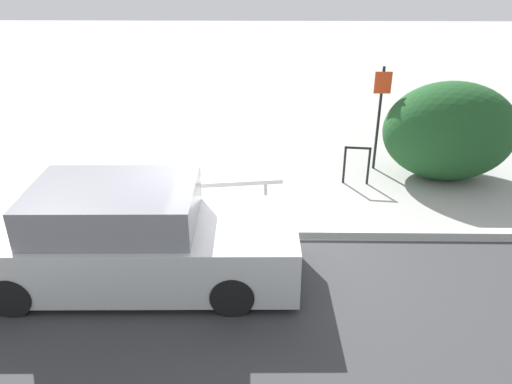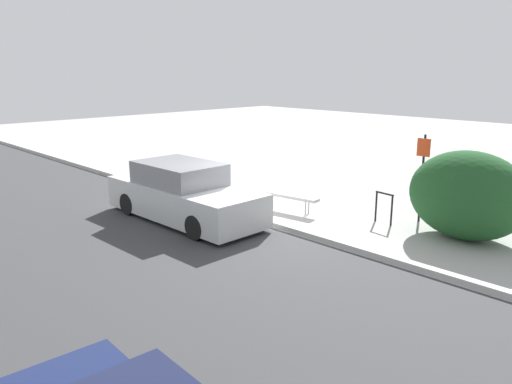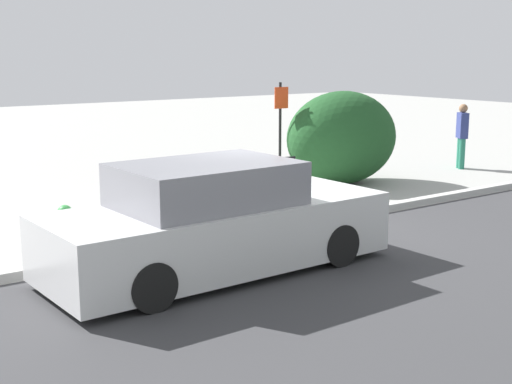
{
  "view_description": "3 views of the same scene",
  "coord_description": "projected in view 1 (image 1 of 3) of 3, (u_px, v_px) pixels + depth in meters",
  "views": [
    {
      "loc": [
        0.38,
        -7.48,
        4.45
      ],
      "look_at": [
        0.27,
        -0.06,
        0.87
      ],
      "focal_mm": 35.0,
      "sensor_mm": 36.0,
      "label": 1
    },
    {
      "loc": [
        8.97,
        -8.77,
        3.9
      ],
      "look_at": [
        -0.1,
        -0.02,
        0.79
      ],
      "focal_mm": 35.0,
      "sensor_mm": 36.0,
      "label": 2
    },
    {
      "loc": [
        -6.61,
        -9.14,
        2.96
      ],
      "look_at": [
        0.22,
        0.24,
        0.66
      ],
      "focal_mm": 50.0,
      "sensor_mm": 36.0,
      "label": 3
    }
  ],
  "objects": [
    {
      "name": "parked_car_near",
      "position": [
        129.0,
        239.0,
        7.24
      ],
      "size": [
        4.81,
        1.88,
        1.52
      ],
      "rotation": [
        0.0,
        0.0,
        0.02
      ],
      "color": "black",
      "rests_on": "ground_plane"
    },
    {
      "name": "fire_hydrant",
      "position": [
        82.0,
        197.0,
        9.12
      ],
      "size": [
        0.36,
        0.22,
        0.77
      ],
      "color": "#338C3F",
      "rests_on": "ground_plane"
    },
    {
      "name": "sign_post",
      "position": [
        380.0,
        109.0,
        10.77
      ],
      "size": [
        0.36,
        0.08,
        2.3
      ],
      "color": "black",
      "rests_on": "ground_plane"
    },
    {
      "name": "bike_rack",
      "position": [
        357.0,
        161.0,
        10.42
      ],
      "size": [
        0.55,
        0.11,
        0.83
      ],
      "rotation": [
        0.0,
        0.0,
        -0.12
      ],
      "color": "black",
      "rests_on": "ground_plane"
    },
    {
      "name": "ground_plane",
      "position": [
        241.0,
        235.0,
        8.68
      ],
      "size": [
        60.0,
        60.0,
        0.0
      ],
      "primitive_type": "plane",
      "color": "#9E9E99"
    },
    {
      "name": "shrub_hedge",
      "position": [
        449.0,
        131.0,
        10.49
      ],
      "size": [
        2.79,
        1.96,
        2.09
      ],
      "color": "#1E4C23",
      "rests_on": "ground_plane"
    },
    {
      "name": "bench",
      "position": [
        229.0,
        182.0,
        9.68
      ],
      "size": [
        2.1,
        0.59,
        0.47
      ],
      "rotation": [
        0.0,
        0.0,
        0.14
      ],
      "color": "#99999E",
      "rests_on": "ground_plane"
    },
    {
      "name": "curb",
      "position": [
        241.0,
        232.0,
        8.65
      ],
      "size": [
        60.0,
        0.2,
        0.13
      ],
      "color": "#B7B7B2",
      "rests_on": "ground_plane"
    }
  ]
}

